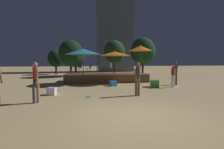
% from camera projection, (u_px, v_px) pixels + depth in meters
% --- Properties ---
extents(ground_plane, '(120.00, 120.00, 0.00)m').
position_uv_depth(ground_plane, '(135.00, 115.00, 5.95)').
color(ground_plane, tan).
extents(wooden_deck, '(7.25, 3.19, 0.79)m').
position_uv_depth(wooden_deck, '(106.00, 77.00, 16.04)').
color(wooden_deck, brown).
rests_on(wooden_deck, ground).
extents(patio_umbrella_0, '(2.68, 2.68, 2.75)m').
position_uv_depth(patio_umbrella_0, '(115.00, 54.00, 14.51)').
color(patio_umbrella_0, brown).
rests_on(patio_umbrella_0, ground).
extents(patio_umbrella_1, '(2.06, 2.06, 3.27)m').
position_uv_depth(patio_umbrella_1, '(140.00, 48.00, 15.09)').
color(patio_umbrella_1, brown).
rests_on(patio_umbrella_1, ground).
extents(patio_umbrella_2, '(2.99, 2.99, 2.93)m').
position_uv_depth(patio_umbrella_2, '(83.00, 52.00, 14.16)').
color(patio_umbrella_2, brown).
rests_on(patio_umbrella_2, ground).
extents(cube_seat_0, '(0.79, 0.79, 0.50)m').
position_uv_depth(cube_seat_0, '(154.00, 83.00, 12.58)').
color(cube_seat_0, '#4CC651').
rests_on(cube_seat_0, ground).
extents(cube_seat_1, '(0.52, 0.52, 0.41)m').
position_uv_depth(cube_seat_1, '(52.00, 91.00, 9.60)').
color(cube_seat_1, white).
rests_on(cube_seat_1, ground).
extents(cube_seat_2, '(0.56, 0.56, 0.38)m').
position_uv_depth(cube_seat_2, '(113.00, 84.00, 12.98)').
color(cube_seat_2, '#2D9EDB').
rests_on(cube_seat_2, ground).
extents(person_1, '(0.50, 0.30, 1.84)m').
position_uv_depth(person_1, '(176.00, 72.00, 13.55)').
color(person_1, '#3F3F47').
rests_on(person_1, ground).
extents(person_2, '(0.36, 0.49, 1.82)m').
position_uv_depth(person_2, '(36.00, 80.00, 7.66)').
color(person_2, '#3F3F47').
rests_on(person_2, ground).
extents(person_3, '(0.47, 0.35, 1.80)m').
position_uv_depth(person_3, '(138.00, 77.00, 9.32)').
color(person_3, brown).
rests_on(person_3, ground).
extents(person_4, '(0.28, 0.42, 1.65)m').
position_uv_depth(person_4, '(173.00, 74.00, 12.33)').
color(person_4, white).
rests_on(person_4, ground).
extents(bistro_chair_0, '(0.43, 0.43, 0.90)m').
position_uv_depth(bistro_chair_0, '(90.00, 67.00, 16.10)').
color(bistro_chair_0, '#1E4C47').
rests_on(bistro_chair_0, wooden_deck).
extents(bistro_chair_1, '(0.47, 0.47, 0.90)m').
position_uv_depth(bistro_chair_1, '(112.00, 67.00, 16.44)').
color(bistro_chair_1, '#47474C').
rests_on(bistro_chair_1, wooden_deck).
extents(bistro_chair_2, '(0.46, 0.46, 0.90)m').
position_uv_depth(bistro_chair_2, '(102.00, 67.00, 16.24)').
color(bistro_chair_2, '#2D3338').
rests_on(bistro_chair_2, wooden_deck).
extents(bistro_chair_3, '(0.48, 0.48, 0.90)m').
position_uv_depth(bistro_chair_3, '(80.00, 67.00, 16.27)').
color(bistro_chair_3, '#2D3338').
rests_on(bistro_chair_3, wooden_deck).
extents(frisbee_disc, '(0.26, 0.26, 0.03)m').
position_uv_depth(frisbee_disc, '(89.00, 97.00, 9.00)').
color(frisbee_disc, '#33B2D8').
rests_on(frisbee_disc, ground).
extents(background_tree_0, '(2.43, 2.43, 3.77)m').
position_uv_depth(background_tree_0, '(76.00, 57.00, 22.29)').
color(background_tree_0, '#3D2B1C').
rests_on(background_tree_0, ground).
extents(background_tree_1, '(2.91, 2.91, 4.74)m').
position_uv_depth(background_tree_1, '(114.00, 52.00, 23.96)').
color(background_tree_1, '#3D2B1C').
rests_on(background_tree_1, ground).
extents(background_tree_2, '(2.23, 2.23, 3.49)m').
position_uv_depth(background_tree_2, '(56.00, 58.00, 24.39)').
color(background_tree_2, '#3D2B1C').
rests_on(background_tree_2, ground).
extents(background_tree_3, '(3.18, 3.18, 4.89)m').
position_uv_depth(background_tree_3, '(143.00, 51.00, 22.34)').
color(background_tree_3, '#3D2B1C').
rests_on(background_tree_3, ground).
extents(background_tree_4, '(2.85, 2.85, 4.38)m').
position_uv_depth(background_tree_4, '(71.00, 53.00, 20.80)').
color(background_tree_4, '#3D2B1C').
rests_on(background_tree_4, ground).
extents(distant_building, '(6.29, 4.16, 15.04)m').
position_uv_depth(distant_building, '(114.00, 30.00, 32.04)').
color(distant_building, '#4C5666').
rests_on(distant_building, ground).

